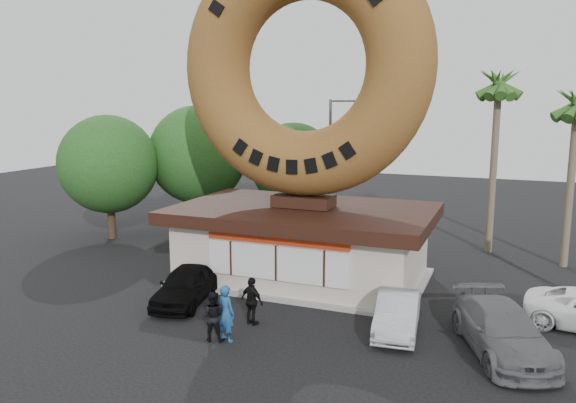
# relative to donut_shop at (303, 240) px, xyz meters

# --- Properties ---
(ground) EXTENTS (90.00, 90.00, 0.00)m
(ground) POSITION_rel_donut_shop_xyz_m (0.00, -5.98, -1.77)
(ground) COLOR black
(ground) RESTS_ON ground
(donut_shop) EXTENTS (11.20, 7.20, 3.80)m
(donut_shop) POSITION_rel_donut_shop_xyz_m (0.00, 0.00, 0.00)
(donut_shop) COLOR #BCB2A0
(donut_shop) RESTS_ON ground
(giant_donut) EXTENTS (10.99, 2.80, 10.99)m
(giant_donut) POSITION_rel_donut_shop_xyz_m (0.00, 0.02, 7.53)
(giant_donut) COLOR brown
(giant_donut) RESTS_ON donut_shop
(tree_west) EXTENTS (6.00, 6.00, 7.65)m
(tree_west) POSITION_rel_donut_shop_xyz_m (-9.50, 7.02, 2.87)
(tree_west) COLOR #473321
(tree_west) RESTS_ON ground
(tree_mid) EXTENTS (5.20, 5.20, 6.63)m
(tree_mid) POSITION_rel_donut_shop_xyz_m (-4.00, 9.02, 2.25)
(tree_mid) COLOR #473321
(tree_mid) RESTS_ON ground
(tree_far) EXTENTS (5.60, 5.60, 7.14)m
(tree_far) POSITION_rel_donut_shop_xyz_m (-13.00, 3.02, 2.56)
(tree_far) COLOR #473321
(tree_far) RESTS_ON ground
(palm_near) EXTENTS (2.60, 2.60, 9.75)m
(palm_near) POSITION_rel_donut_shop_xyz_m (7.50, 8.02, 6.65)
(palm_near) COLOR #726651
(palm_near) RESTS_ON ground
(street_lamp) EXTENTS (2.11, 0.20, 8.00)m
(street_lamp) POSITION_rel_donut_shop_xyz_m (-1.86, 10.02, 2.72)
(street_lamp) COLOR #59595E
(street_lamp) RESTS_ON ground
(person_left) EXTENTS (0.81, 0.67, 1.91)m
(person_left) POSITION_rel_donut_shop_xyz_m (-0.04, -7.17, -0.81)
(person_left) COLOR navy
(person_left) RESTS_ON ground
(person_center) EXTENTS (0.94, 0.80, 1.68)m
(person_center) POSITION_rel_donut_shop_xyz_m (-0.47, -7.32, -0.93)
(person_center) COLOR black
(person_center) RESTS_ON ground
(person_right) EXTENTS (1.10, 0.74, 1.74)m
(person_right) POSITION_rel_donut_shop_xyz_m (0.16, -5.62, -0.90)
(person_right) COLOR black
(person_right) RESTS_ON ground
(car_black) EXTENTS (2.48, 4.48, 1.44)m
(car_black) POSITION_rel_donut_shop_xyz_m (-3.23, -4.58, -1.05)
(car_black) COLOR black
(car_black) RESTS_ON ground
(car_silver) EXTENTS (1.82, 4.09, 1.31)m
(car_silver) POSITION_rel_donut_shop_xyz_m (5.06, -4.25, -1.11)
(car_silver) COLOR #B3B3B9
(car_silver) RESTS_ON ground
(car_grey) EXTENTS (3.86, 5.59, 1.50)m
(car_grey) POSITION_rel_donut_shop_xyz_m (8.45, -4.74, -1.01)
(car_grey) COLOR slate
(car_grey) RESTS_ON ground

